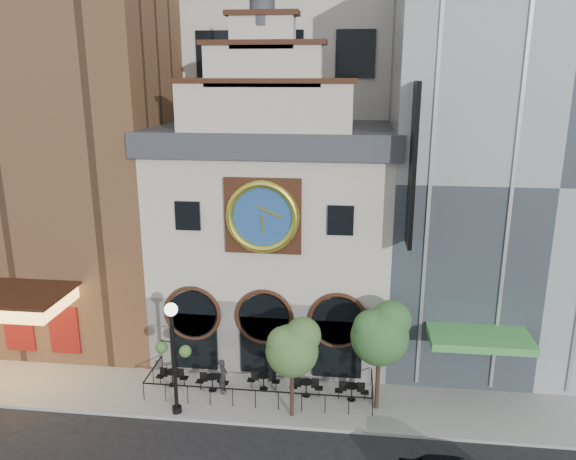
# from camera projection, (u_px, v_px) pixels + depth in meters

# --- Properties ---
(ground) EXTENTS (120.00, 120.00, 0.00)m
(ground) POSITION_uv_depth(u_px,v_px,m) (251.00, 426.00, 24.60)
(ground) COLOR black
(ground) RESTS_ON ground
(sidewalk) EXTENTS (44.00, 5.00, 0.15)m
(sidewalk) POSITION_uv_depth(u_px,v_px,m) (260.00, 394.00, 26.97)
(sidewalk) COLOR gray
(sidewalk) RESTS_ON ground
(clock_building) EXTENTS (12.60, 8.78, 18.65)m
(clock_building) POSITION_uv_depth(u_px,v_px,m) (275.00, 232.00, 30.28)
(clock_building) COLOR #605E5B
(clock_building) RESTS_ON ground
(theater_building) EXTENTS (14.00, 15.60, 25.00)m
(theater_building) POSITION_uv_depth(u_px,v_px,m) (56.00, 116.00, 32.23)
(theater_building) COLOR brown
(theater_building) RESTS_ON ground
(retail_building) EXTENTS (14.00, 14.40, 20.00)m
(retail_building) POSITION_uv_depth(u_px,v_px,m) (521.00, 167.00, 29.93)
(retail_building) COLOR gray
(retail_building) RESTS_ON ground
(cafe_railing) EXTENTS (10.60, 2.60, 0.90)m
(cafe_railing) POSITION_uv_depth(u_px,v_px,m) (260.00, 384.00, 26.83)
(cafe_railing) COLOR black
(cafe_railing) RESTS_ON sidewalk
(bistro_0) EXTENTS (1.58, 0.68, 0.90)m
(bistro_0) POSITION_uv_depth(u_px,v_px,m) (172.00, 377.00, 27.44)
(bistro_0) COLOR black
(bistro_0) RESTS_ON sidewalk
(bistro_1) EXTENTS (1.58, 0.68, 0.90)m
(bistro_1) POSITION_uv_depth(u_px,v_px,m) (212.00, 382.00, 27.00)
(bistro_1) COLOR black
(bistro_1) RESTS_ON sidewalk
(bistro_2) EXTENTS (1.58, 0.68, 0.90)m
(bistro_2) POSITION_uv_depth(u_px,v_px,m) (264.00, 380.00, 27.12)
(bistro_2) COLOR black
(bistro_2) RESTS_ON sidewalk
(bistro_3) EXTENTS (1.58, 0.68, 0.90)m
(bistro_3) POSITION_uv_depth(u_px,v_px,m) (306.00, 387.00, 26.55)
(bistro_3) COLOR black
(bistro_3) RESTS_ON sidewalk
(bistro_4) EXTENTS (1.58, 0.68, 0.90)m
(bistro_4) POSITION_uv_depth(u_px,v_px,m) (352.00, 391.00, 26.21)
(bistro_4) COLOR black
(bistro_4) RESTS_ON sidewalk
(pedestrian) EXTENTS (0.42, 0.63, 1.72)m
(pedestrian) POSITION_uv_depth(u_px,v_px,m) (223.00, 376.00, 26.74)
(pedestrian) COLOR black
(pedestrian) RESTS_ON sidewalk
(lamppost) EXTENTS (1.68, 0.77, 5.31)m
(lamppost) POSITION_uv_depth(u_px,v_px,m) (173.00, 346.00, 24.50)
(lamppost) COLOR black
(lamppost) RESTS_ON sidewalk
(tree_left) EXTENTS (2.40, 2.31, 4.62)m
(tree_left) POSITION_uv_depth(u_px,v_px,m) (293.00, 346.00, 24.28)
(tree_left) COLOR #382619
(tree_left) RESTS_ON sidewalk
(tree_right) EXTENTS (2.68, 2.58, 5.16)m
(tree_right) POSITION_uv_depth(u_px,v_px,m) (381.00, 332.00, 24.73)
(tree_right) COLOR #382619
(tree_right) RESTS_ON sidewalk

